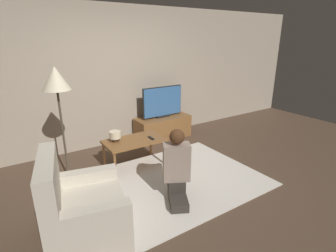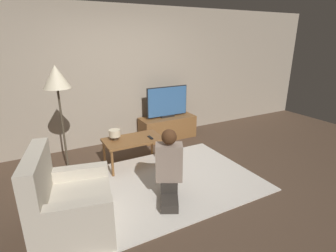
{
  "view_description": "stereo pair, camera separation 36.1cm",
  "coord_description": "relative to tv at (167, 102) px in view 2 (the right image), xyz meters",
  "views": [
    {
      "loc": [
        -1.82,
        -2.8,
        2.02
      ],
      "look_at": [
        0.43,
        0.63,
        0.63
      ],
      "focal_mm": 28.0,
      "sensor_mm": 36.0,
      "label": 1
    },
    {
      "loc": [
        -1.51,
        -2.98,
        2.02
      ],
      "look_at": [
        0.43,
        0.63,
        0.63
      ],
      "focal_mm": 28.0,
      "sensor_mm": 36.0,
      "label": 2
    }
  ],
  "objects": [
    {
      "name": "ground_plane",
      "position": [
        -0.94,
        -1.6,
        -0.77
      ],
      "size": [
        10.0,
        10.0,
        0.0
      ],
      "primitive_type": "plane",
      "color": "brown"
    },
    {
      "name": "wall_back",
      "position": [
        -0.94,
        0.33,
        0.53
      ],
      "size": [
        10.0,
        0.06,
        2.6
      ],
      "color": "tan",
      "rests_on": "ground_plane"
    },
    {
      "name": "rug",
      "position": [
        -0.94,
        -1.6,
        -0.77
      ],
      "size": [
        2.76,
        1.89,
        0.02
      ],
      "color": "silver",
      "rests_on": "ground_plane"
    },
    {
      "name": "tv_stand",
      "position": [
        0.0,
        -0.0,
        -0.55
      ],
      "size": [
        1.15,
        0.48,
        0.45
      ],
      "color": "brown",
      "rests_on": "ground_plane"
    },
    {
      "name": "tv",
      "position": [
        0.0,
        0.0,
        0.0
      ],
      "size": [
        0.9,
        0.08,
        0.63
      ],
      "color": "black",
      "rests_on": "tv_stand"
    },
    {
      "name": "coffee_table",
      "position": [
        -1.08,
        -0.85,
        -0.36
      ],
      "size": [
        0.94,
        0.53,
        0.47
      ],
      "color": "brown",
      "rests_on": "ground_plane"
    },
    {
      "name": "floor_lamp",
      "position": [
        -2.09,
        -0.68,
        0.64
      ],
      "size": [
        0.38,
        0.38,
        1.67
      ],
      "color": "#4C4233",
      "rests_on": "ground_plane"
    },
    {
      "name": "armchair",
      "position": [
        -2.25,
        -2.01,
        -0.47
      ],
      "size": [
        0.95,
        1.03,
        0.96
      ],
      "rotation": [
        0.0,
        0.0,
        1.36
      ],
      "color": "beige",
      "rests_on": "ground_plane"
    },
    {
      "name": "person_kneeling",
      "position": [
        -1.02,
        -1.96,
        -0.3
      ],
      "size": [
        0.58,
        0.81,
        0.94
      ],
      "rotation": [
        0.0,
        0.0,
        2.66
      ],
      "color": "#332D28",
      "rests_on": "rug"
    },
    {
      "name": "table_lamp",
      "position": [
        -1.35,
        -0.76,
        -0.21
      ],
      "size": [
        0.18,
        0.18,
        0.17
      ],
      "color": "#4C3823",
      "rests_on": "coffee_table"
    },
    {
      "name": "remote",
      "position": [
        -0.82,
        -0.96,
        -0.3
      ],
      "size": [
        0.04,
        0.15,
        0.02
      ],
      "color": "black",
      "rests_on": "coffee_table"
    }
  ]
}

